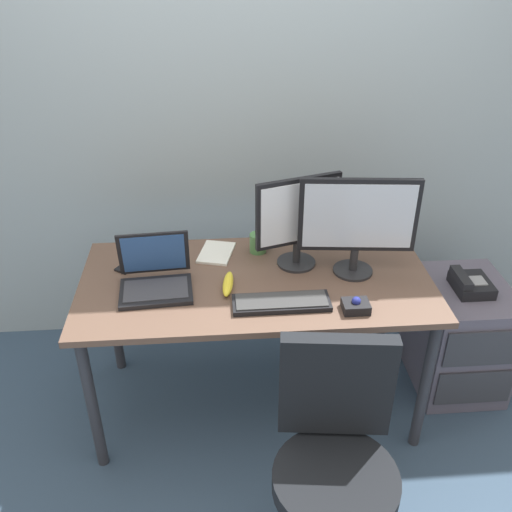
{
  "coord_description": "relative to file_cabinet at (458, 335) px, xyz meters",
  "views": [
    {
      "loc": [
        -0.17,
        -2.12,
        2.15
      ],
      "look_at": [
        0.0,
        0.0,
        0.88
      ],
      "focal_mm": 39.79,
      "sensor_mm": 36.0,
      "label": 1
    }
  ],
  "objects": [
    {
      "name": "trackball_mouse",
      "position": [
        -0.67,
        -0.36,
        0.49
      ],
      "size": [
        0.11,
        0.09,
        0.07
      ],
      "color": "black",
      "rests_on": "desk"
    },
    {
      "name": "laptop",
      "position": [
        -1.5,
        -0.13,
        0.52
      ],
      "size": [
        0.33,
        0.29,
        0.24
      ],
      "color": "black",
      "rests_on": "desk"
    },
    {
      "name": "banana",
      "position": [
        -1.19,
        -0.16,
        0.48
      ],
      "size": [
        0.07,
        0.19,
        0.04
      ],
      "primitive_type": "ellipsoid",
      "rotation": [
        0.0,
        0.0,
        1.45
      ],
      "color": "yellow",
      "rests_on": "desk"
    },
    {
      "name": "file_cabinet",
      "position": [
        0.0,
        0.0,
        0.0
      ],
      "size": [
        0.42,
        0.53,
        0.59
      ],
      "color": "#5B5564",
      "rests_on": "ground"
    },
    {
      "name": "office_chair",
      "position": [
        -0.85,
        -0.92,
        0.14
      ],
      "size": [
        0.52,
        0.52,
        0.96
      ],
      "color": "black",
      "rests_on": "ground"
    },
    {
      "name": "desk",
      "position": [
        -1.06,
        -0.1,
        0.39
      ],
      "size": [
        1.58,
        0.77,
        0.76
      ],
      "color": "brown",
      "rests_on": "ground"
    },
    {
      "name": "monitor_main",
      "position": [
        -0.61,
        -0.07,
        0.73
      ],
      "size": [
        0.52,
        0.18,
        0.46
      ],
      "color": "#262628",
      "rests_on": "desk"
    },
    {
      "name": "coffee_mug",
      "position": [
        -1.03,
        0.15,
        0.51
      ],
      "size": [
        0.09,
        0.08,
        0.09
      ],
      "color": "#4D8647",
      "rests_on": "desk"
    },
    {
      "name": "paper_notepad",
      "position": [
        -1.23,
        0.14,
        0.47
      ],
      "size": [
        0.2,
        0.24,
        0.01
      ],
      "primitive_type": "cube",
      "rotation": [
        0.0,
        0.0,
        -0.25
      ],
      "color": "white",
      "rests_on": "desk"
    },
    {
      "name": "monitor_side",
      "position": [
        -0.86,
        0.02,
        0.71
      ],
      "size": [
        0.39,
        0.18,
        0.43
      ],
      "color": "#262628",
      "rests_on": "desk"
    },
    {
      "name": "keyboard",
      "position": [
        -0.97,
        -0.3,
        0.48
      ],
      "size": [
        0.41,
        0.14,
        0.03
      ],
      "color": "black",
      "rests_on": "desk"
    },
    {
      "name": "back_wall",
      "position": [
        -1.06,
        0.64,
        1.11
      ],
      "size": [
        6.0,
        0.1,
        2.8
      ],
      "primitive_type": "cube",
      "color": "#9CABB0",
      "rests_on": "ground"
    },
    {
      "name": "desk_phone",
      "position": [
        -0.01,
        -0.02,
        0.33
      ],
      "size": [
        0.17,
        0.2,
        0.09
      ],
      "color": "black",
      "rests_on": "file_cabinet"
    },
    {
      "name": "ground_plane",
      "position": [
        -1.06,
        -0.1,
        -0.29
      ],
      "size": [
        8.0,
        8.0,
        0.0
      ],
      "primitive_type": "plane",
      "color": "#374C62"
    },
    {
      "name": "cell_phone",
      "position": [
        -1.64,
        0.06,
        0.47
      ],
      "size": [
        0.14,
        0.16,
        0.01
      ],
      "primitive_type": "cube",
      "rotation": [
        0.0,
        0.0,
        -0.6
      ],
      "color": "black",
      "rests_on": "desk"
    }
  ]
}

